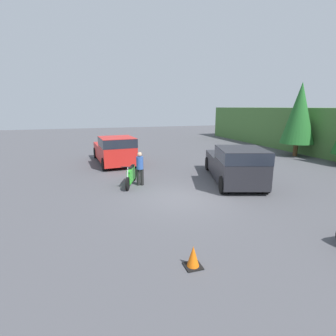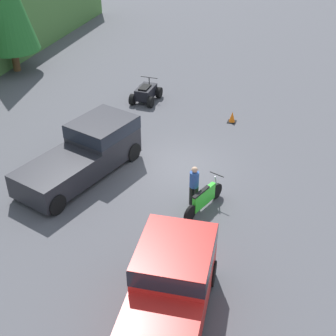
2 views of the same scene
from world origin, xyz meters
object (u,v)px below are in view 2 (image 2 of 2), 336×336
pickup_truck_second (88,149)px  rider_person (194,185)px  pickup_truck_red (168,294)px  dirt_bike (204,199)px  traffic_cone (232,117)px  quad_atv (146,93)px

pickup_truck_second → rider_person: size_ratio=3.55×
pickup_truck_red → dirt_bike: 5.23m
dirt_bike → rider_person: (0.16, 0.42, 0.44)m
pickup_truck_red → traffic_cone: pickup_truck_red is taller
pickup_truck_red → dirt_bike: (5.19, 0.20, -0.54)m
pickup_truck_red → pickup_truck_second: same height
pickup_truck_red → rider_person: size_ratio=3.31×
pickup_truck_red → traffic_cone: (12.46, 0.45, -0.75)m
pickup_truck_second → traffic_cone: pickup_truck_second is taller
traffic_cone → rider_person: bearing=178.6°
traffic_cone → dirt_bike: bearing=-178.0°
rider_person → traffic_cone: size_ratio=3.02×
pickup_truck_second → quad_atv: (7.20, 0.01, -0.55)m
pickup_truck_second → dirt_bike: bearing=-85.5°
dirt_bike → rider_person: 0.63m
rider_person → dirt_bike: bearing=-97.2°
rider_person → traffic_cone: bearing=12.1°
quad_atv → rider_person: bearing=-147.7°
dirt_bike → traffic_cone: size_ratio=4.06×
dirt_bike → traffic_cone: dirt_bike is taller
rider_person → traffic_cone: 7.14m
pickup_truck_second → dirt_bike: pickup_truck_second is taller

